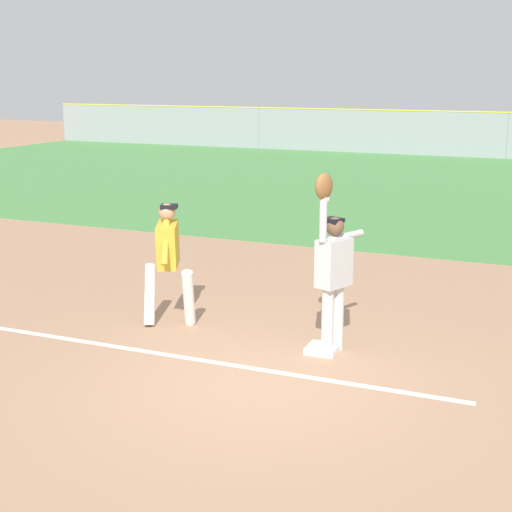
% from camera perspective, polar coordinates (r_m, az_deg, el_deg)
% --- Properties ---
extents(ground_plane, '(77.58, 77.58, 0.00)m').
position_cam_1_polar(ground_plane, '(8.74, -0.03, -9.65)').
color(ground_plane, tan).
extents(outfield_grass, '(44.03, 18.67, 0.01)m').
position_cam_1_polar(outfield_grass, '(24.10, 15.71, 4.75)').
color(outfield_grass, '#4C8C47').
rests_on(outfield_grass, ground_plane).
extents(chalk_foul_line, '(12.00, 0.22, 0.01)m').
position_cam_1_polar(chalk_foul_line, '(10.96, -16.97, -5.37)').
color(chalk_foul_line, white).
rests_on(chalk_foul_line, ground_plane).
extents(first_base, '(0.39, 0.39, 0.08)m').
position_cam_1_polar(first_base, '(9.79, 4.96, -6.87)').
color(first_base, white).
rests_on(first_base, ground_plane).
extents(fielder, '(0.44, 0.87, 2.28)m').
position_cam_1_polar(fielder, '(9.49, 5.71, -0.70)').
color(fielder, silver).
rests_on(fielder, ground_plane).
extents(runner, '(0.88, 0.81, 1.72)m').
position_cam_1_polar(runner, '(10.54, -6.53, 0.00)').
color(runner, white).
rests_on(runner, ground_plane).
extents(baseball, '(0.07, 0.07, 0.07)m').
position_cam_1_polar(baseball, '(9.76, 5.25, 4.19)').
color(baseball, white).
extents(outfield_fence, '(44.11, 0.08, 1.90)m').
position_cam_1_polar(outfield_fence, '(33.22, 18.15, 8.48)').
color(outfield_fence, '#93999E').
rests_on(outfield_fence, ground_plane).
extents(parked_car_green, '(4.52, 2.36, 1.25)m').
position_cam_1_polar(parked_car_green, '(37.57, 5.92, 9.14)').
color(parked_car_green, '#1E6B33').
rests_on(parked_car_green, ground_plane).
extents(parked_car_black, '(4.59, 2.52, 1.25)m').
position_cam_1_polar(parked_car_black, '(37.07, 12.77, 8.83)').
color(parked_car_black, black).
rests_on(parked_car_black, ground_plane).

